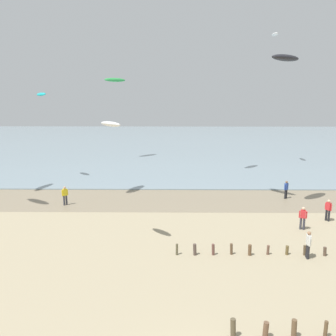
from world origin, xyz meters
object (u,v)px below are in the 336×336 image
(person_right_flank, at_px, (303,217))
(kite_aloft_2, at_px, (115,80))
(person_nearest_camera, at_px, (328,210))
(kite_aloft_5, at_px, (41,94))
(person_mid_beach, at_px, (308,244))
(person_left_flank, at_px, (286,189))
(kite_aloft_0, at_px, (111,124))
(kite_aloft_10, at_px, (275,34))
(person_by_waterline, at_px, (65,195))
(kite_aloft_11, at_px, (286,58))

(person_right_flank, distance_m, kite_aloft_2, 34.46)
(person_nearest_camera, height_order, kite_aloft_5, kite_aloft_5)
(person_mid_beach, distance_m, person_left_flank, 12.62)
(person_mid_beach, height_order, kite_aloft_5, kite_aloft_5)
(person_nearest_camera, distance_m, kite_aloft_0, 17.92)
(kite_aloft_0, relative_size, kite_aloft_10, 0.91)
(kite_aloft_2, bearing_deg, person_by_waterline, -135.32)
(person_by_waterline, xyz_separation_m, person_left_flank, (20.17, 2.20, 0.00))
(kite_aloft_10, bearing_deg, person_nearest_camera, 0.51)
(person_by_waterline, bearing_deg, kite_aloft_2, 86.73)
(person_left_flank, relative_size, person_right_flank, 1.00)
(person_mid_beach, xyz_separation_m, kite_aloft_10, (4.80, 27.42, 16.08))
(person_right_flank, distance_m, kite_aloft_10, 28.12)
(person_by_waterline, xyz_separation_m, kite_aloft_10, (22.40, 17.27, 16.08))
(person_by_waterline, height_order, kite_aloft_0, kite_aloft_0)
(kite_aloft_10, bearing_deg, person_mid_beach, -7.07)
(kite_aloft_2, height_order, kite_aloft_10, kite_aloft_10)
(person_by_waterline, height_order, person_right_flank, same)
(person_mid_beach, xyz_separation_m, kite_aloft_0, (-11.90, 1.77, 6.97))
(person_nearest_camera, height_order, person_right_flank, same)
(kite_aloft_10, xyz_separation_m, kite_aloft_11, (-3.90, -17.69, -4.50))
(kite_aloft_2, relative_size, kite_aloft_5, 1.76)
(person_by_waterline, bearing_deg, person_left_flank, 6.23)
(person_mid_beach, height_order, kite_aloft_2, kite_aloft_2)
(kite_aloft_5, bearing_deg, kite_aloft_0, -12.58)
(person_nearest_camera, height_order, kite_aloft_11, kite_aloft_11)
(kite_aloft_2, xyz_separation_m, kite_aloft_5, (-6.12, -12.70, -1.98))
(person_mid_beach, height_order, person_left_flank, same)
(person_left_flank, height_order, person_right_flank, same)
(person_by_waterline, distance_m, kite_aloft_0, 12.30)
(person_mid_beach, relative_size, kite_aloft_0, 0.90)
(person_right_flank, bearing_deg, person_left_flank, 80.93)
(person_nearest_camera, bearing_deg, kite_aloft_10, 87.65)
(kite_aloft_11, bearing_deg, person_by_waterline, -39.43)
(kite_aloft_10, distance_m, kite_aloft_11, 18.67)
(kite_aloft_0, bearing_deg, kite_aloft_10, -77.16)
(person_mid_beach, xyz_separation_m, kite_aloft_2, (-16.34, 32.19, 10.68))
(kite_aloft_5, bearing_deg, person_nearest_camera, 20.29)
(kite_aloft_2, bearing_deg, kite_aloft_11, -94.54)
(kite_aloft_0, relative_size, kite_aloft_11, 0.58)
(person_nearest_camera, height_order, kite_aloft_10, kite_aloft_10)
(kite_aloft_10, relative_size, kite_aloft_11, 0.64)
(person_mid_beach, relative_size, kite_aloft_10, 0.82)
(kite_aloft_0, distance_m, kite_aloft_5, 20.70)
(person_by_waterline, distance_m, person_left_flank, 20.29)
(person_left_flank, relative_size, kite_aloft_5, 0.87)
(person_right_flank, distance_m, kite_aloft_0, 15.23)
(kite_aloft_5, bearing_deg, person_by_waterline, -15.86)
(person_left_flank, bearing_deg, person_nearest_camera, -77.04)
(person_mid_beach, distance_m, kite_aloft_11, 15.15)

